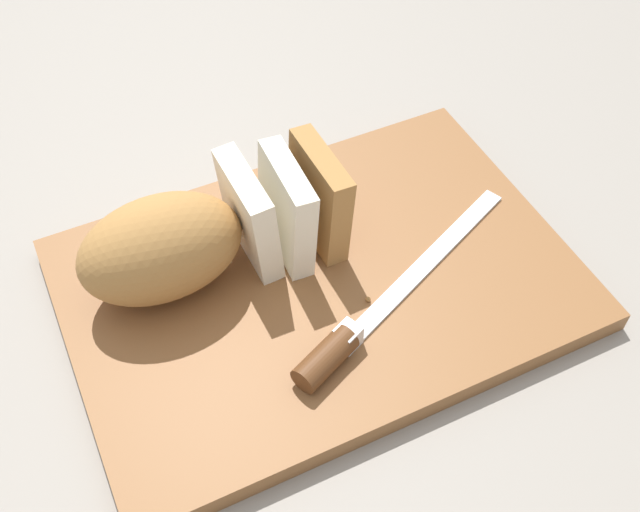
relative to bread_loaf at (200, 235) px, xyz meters
name	(u,v)px	position (x,y,z in m)	size (l,w,h in m)	color
ground_plane	(320,291)	(0.09, -0.05, -0.07)	(3.00, 3.00, 0.00)	gray
cutting_board	(320,284)	(0.09, -0.05, -0.06)	(0.46, 0.32, 0.02)	brown
bread_loaf	(200,235)	(0.00, 0.00, 0.00)	(0.24, 0.10, 0.10)	#A8753D
bread_knife	(352,334)	(0.09, -0.13, -0.04)	(0.28, 0.14, 0.03)	silver
crumb_near_knife	(368,299)	(0.12, -0.10, -0.05)	(0.00, 0.00, 0.00)	#996633
crumb_near_loaf	(254,254)	(0.05, 0.00, -0.05)	(0.01, 0.01, 0.01)	#996633
crumb_stray_left	(255,246)	(0.05, 0.01, -0.05)	(0.01, 0.01, 0.01)	#996633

